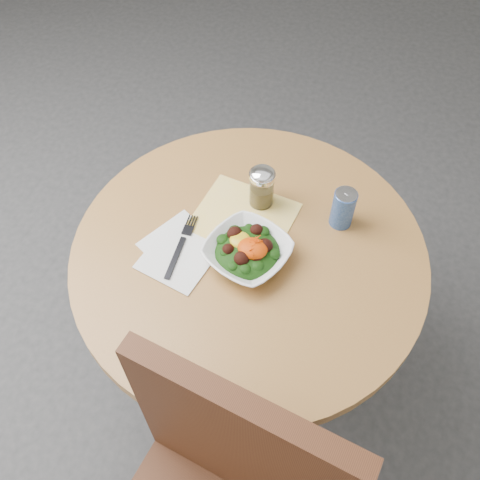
# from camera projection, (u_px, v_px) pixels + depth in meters

# --- Properties ---
(ground) EXTENTS (6.00, 6.00, 0.00)m
(ground) POSITION_uv_depth(u_px,v_px,m) (246.00, 368.00, 1.95)
(ground) COLOR #303033
(ground) RESTS_ON ground
(table) EXTENTS (0.90, 0.90, 0.75)m
(table) POSITION_uv_depth(u_px,v_px,m) (248.00, 290.00, 1.51)
(table) COLOR black
(table) RESTS_ON ground
(cloth_napkin) EXTENTS (0.28, 0.27, 0.00)m
(cloth_napkin) POSITION_uv_depth(u_px,v_px,m) (243.00, 218.00, 1.40)
(cloth_napkin) COLOR yellow
(cloth_napkin) RESTS_ON table
(paper_napkins) EXTENTS (0.22, 0.25, 0.00)m
(paper_napkins) POSITION_uv_depth(u_px,v_px,m) (179.00, 251.00, 1.34)
(paper_napkins) COLOR silver
(paper_napkins) RESTS_ON table
(salad_bowl) EXTENTS (0.26, 0.26, 0.07)m
(salad_bowl) POSITION_uv_depth(u_px,v_px,m) (248.00, 251.00, 1.31)
(salad_bowl) COLOR white
(salad_bowl) RESTS_ON table
(fork) EXTENTS (0.03, 0.20, 0.00)m
(fork) POSITION_uv_depth(u_px,v_px,m) (182.00, 244.00, 1.35)
(fork) COLOR black
(fork) RESTS_ON table
(spice_shaker) EXTENTS (0.07, 0.07, 0.12)m
(spice_shaker) POSITION_uv_depth(u_px,v_px,m) (262.00, 187.00, 1.39)
(spice_shaker) COLOR silver
(spice_shaker) RESTS_ON table
(beverage_can) EXTENTS (0.06, 0.06, 0.11)m
(beverage_can) POSITION_uv_depth(u_px,v_px,m) (343.00, 208.00, 1.35)
(beverage_can) COLOR navy
(beverage_can) RESTS_ON table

